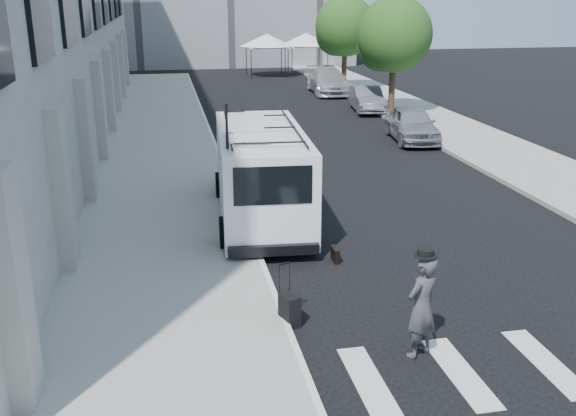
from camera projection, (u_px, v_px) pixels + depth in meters
name	position (u px, v px, depth m)	size (l,w,h in m)	color
ground	(370.00, 297.00, 13.47)	(120.00, 120.00, 0.00)	black
sidewalk_left	(160.00, 140.00, 27.57)	(4.50, 48.00, 0.15)	gray
sidewalk_right	(416.00, 114.00, 33.70)	(4.00, 56.00, 0.15)	gray
sign_pole	(237.00, 145.00, 15.18)	(1.03, 0.07, 3.50)	black
tree_near	(391.00, 37.00, 32.34)	(3.80, 3.83, 6.03)	black
tree_far	(343.00, 29.00, 40.71)	(3.80, 3.83, 6.03)	black
tent_left	(267.00, 40.00, 48.71)	(4.00, 4.00, 3.20)	black
tent_right	(306.00, 39.00, 49.76)	(4.00, 4.00, 3.20)	black
businessman	(422.00, 307.00, 11.02)	(0.69, 0.45, 1.89)	#3C3C3F
briefcase	(335.00, 254.00, 15.24)	(0.12, 0.44, 0.34)	black
suitcase	(290.00, 310.00, 12.25)	(0.40, 0.50, 1.22)	black
cargo_van	(261.00, 173.00, 17.84)	(2.78, 7.02, 2.57)	white
parked_car_a	(412.00, 124.00, 27.63)	(1.74, 4.32, 1.47)	gray
parked_car_b	(367.00, 99.00, 34.62)	(1.43, 4.11, 1.35)	slate
parked_car_c	(328.00, 81.00, 40.86)	(2.20, 5.42, 1.57)	#A9AAB1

